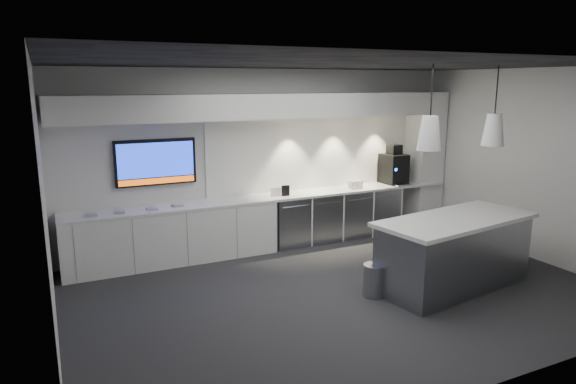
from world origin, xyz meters
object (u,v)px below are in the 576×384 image
bin (374,280)px  coffee_machine (394,167)px  wall_tv (156,162)px  island (454,252)px

bin → coffee_machine: bearing=49.3°
wall_tv → coffee_machine: size_ratio=1.70×
wall_tv → bin: wall_tv is taller
wall_tv → bin: 3.79m
bin → island: bearing=-10.2°
island → bin: size_ratio=5.70×
bin → coffee_machine: 3.44m
island → bin: bearing=161.3°
island → coffee_machine: bearing=61.5°
wall_tv → coffee_machine: (4.38, -0.25, -0.36)m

